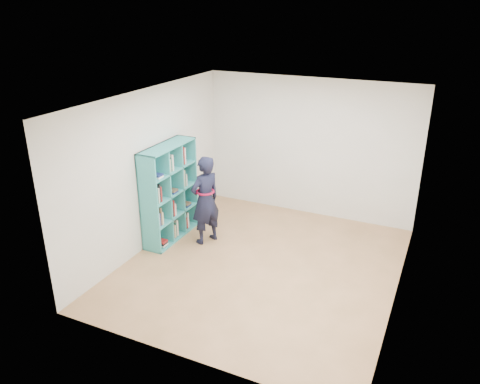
% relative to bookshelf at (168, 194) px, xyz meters
% --- Properties ---
extents(floor, '(4.50, 4.50, 0.00)m').
position_rel_bookshelf_xyz_m(floor, '(1.84, -0.25, -0.80)').
color(floor, olive).
rests_on(floor, ground).
extents(ceiling, '(4.50, 4.50, 0.00)m').
position_rel_bookshelf_xyz_m(ceiling, '(1.84, -0.25, 1.80)').
color(ceiling, white).
rests_on(ceiling, wall_back).
extents(wall_left, '(0.02, 4.50, 2.60)m').
position_rel_bookshelf_xyz_m(wall_left, '(-0.16, -0.25, 0.50)').
color(wall_left, silver).
rests_on(wall_left, floor).
extents(wall_right, '(0.02, 4.50, 2.60)m').
position_rel_bookshelf_xyz_m(wall_right, '(3.84, -0.25, 0.50)').
color(wall_right, silver).
rests_on(wall_right, floor).
extents(wall_back, '(4.00, 0.02, 2.60)m').
position_rel_bookshelf_xyz_m(wall_back, '(1.84, 2.00, 0.50)').
color(wall_back, silver).
rests_on(wall_back, floor).
extents(wall_front, '(4.00, 0.02, 2.60)m').
position_rel_bookshelf_xyz_m(wall_front, '(1.84, -2.50, 0.50)').
color(wall_front, silver).
rests_on(wall_front, floor).
extents(bookshelf, '(0.36, 1.25, 1.66)m').
position_rel_bookshelf_xyz_m(bookshelf, '(0.00, 0.00, 0.00)').
color(bookshelf, teal).
rests_on(bookshelf, floor).
extents(person, '(0.56, 0.66, 1.53)m').
position_rel_bookshelf_xyz_m(person, '(0.66, 0.11, -0.04)').
color(person, black).
rests_on(person, floor).
extents(smartphone, '(0.05, 0.10, 0.13)m').
position_rel_bookshelf_xyz_m(smartphone, '(0.55, 0.25, 0.06)').
color(smartphone, silver).
rests_on(smartphone, person).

